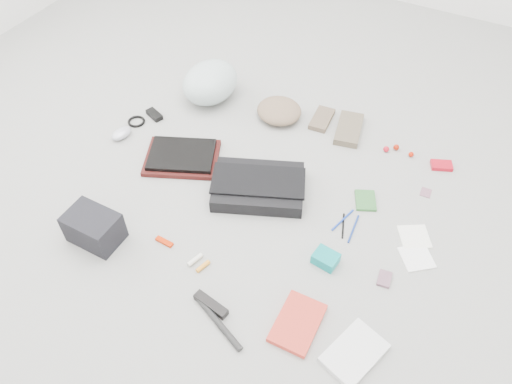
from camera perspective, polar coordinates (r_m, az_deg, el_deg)
The scene contains 33 objects.
ground_plane at distance 2.15m, azimuth -0.00°, elevation -0.89°, with size 4.00×4.00×0.00m, color gray.
messenger_bag at distance 2.16m, azimuth 0.27°, elevation 0.62°, with size 0.39×0.27×0.06m, color black.
bag_flap at distance 2.13m, azimuth 0.27°, elevation 1.30°, with size 0.40×0.18×0.01m, color black.
laptop_sleeve at distance 2.34m, azimuth -8.44°, elevation 3.88°, with size 0.33×0.25×0.02m, color #441311.
laptop at distance 2.32m, azimuth -8.50°, elevation 4.25°, with size 0.30×0.21×0.02m, color black.
bike_helmet at distance 2.62m, azimuth -5.25°, elevation 12.39°, with size 0.26×0.32×0.19m, color silver.
beanie at distance 2.53m, azimuth 2.66°, elevation 9.27°, with size 0.23×0.22×0.08m, color #7F654F.
mitten_left at distance 2.54m, azimuth 7.53°, elevation 8.27°, with size 0.09×0.17×0.03m, color brown.
mitten_right at distance 2.49m, azimuth 10.57°, elevation 7.09°, with size 0.11×0.23×0.03m, color brown.
power_brick at distance 2.59m, azimuth -11.54°, elevation 8.66°, with size 0.09×0.04×0.03m, color black.
cable_coil at distance 2.58m, azimuth -13.51°, elevation 7.84°, with size 0.09×0.09×0.01m, color black.
mouse at distance 2.51m, azimuth -15.12°, elevation 6.50°, with size 0.07×0.11×0.04m, color #B2B2C2.
camera_bag at distance 2.07m, azimuth -18.04°, elevation -3.89°, with size 0.21×0.14×0.13m, color black.
multitool at distance 2.04m, azimuth -10.43°, elevation -5.61°, with size 0.08×0.02×0.01m, color #BC2200.
toiletry_tube_white at distance 1.96m, azimuth -7.00°, elevation -7.71°, with size 0.02×0.02×0.07m, color silver.
toiletry_tube_orange at distance 1.94m, azimuth -6.08°, elevation -8.44°, with size 0.02×0.02×0.06m, color orange.
u_lock at distance 1.85m, azimuth -5.17°, elevation -12.68°, with size 0.14×0.04×0.03m, color black.
bike_pump at distance 1.82m, azimuth -4.26°, elevation -14.74°, with size 0.02×0.02×0.25m, color black.
book_red at distance 1.82m, azimuth 4.77°, elevation -14.69°, with size 0.14×0.22×0.02m, color red.
book_white at distance 1.79m, azimuth 11.18°, elevation -17.61°, with size 0.14×0.21×0.02m, color silver.
notepad at distance 2.19m, azimuth 12.40°, elevation -0.95°, with size 0.08×0.11×0.01m, color #2E652E.
pen_blue at distance 2.10m, azimuth 9.87°, elevation -3.17°, with size 0.01×0.01×0.15m, color #1434A2.
pen_black at distance 2.09m, azimuth 9.93°, elevation -3.82°, with size 0.01×0.01×0.13m, color black.
pen_navy at distance 2.08m, azimuth 11.08°, elevation -4.14°, with size 0.01×0.01×0.15m, color navy.
accordion_wallet at distance 1.95m, azimuth 7.97°, elevation -7.54°, with size 0.09×0.07×0.05m, color #099090.
card_deck at distance 1.97m, azimuth 14.47°, elevation -9.58°, with size 0.05×0.07×0.01m, color #7E5667.
napkin_top at distance 2.12m, azimuth 17.65°, elevation -4.89°, with size 0.12×0.12×0.01m, color white.
napkin_bottom at distance 2.06m, azimuth 17.89°, elevation -7.15°, with size 0.12×0.12×0.01m, color white.
lollipop_a at distance 2.43m, azimuth 14.66°, elevation 4.77°, with size 0.03×0.03×0.03m, color red.
lollipop_b at distance 2.45m, azimuth 15.73°, elevation 4.94°, with size 0.03×0.03×0.03m, color #A51A07.
lollipop_c at distance 2.44m, azimuth 17.31°, elevation 4.12°, with size 0.02×0.02×0.02m, color #BA1702.
altoids_tin at distance 2.43m, azimuth 20.44°, elevation 2.87°, with size 0.09×0.06×0.02m, color red.
stamp_sheet at distance 2.30m, azimuth 18.83°, elevation -0.06°, with size 0.04×0.05×0.00m, color #8E5C6F.
Camera 1 is at (0.66, -1.24, 1.62)m, focal length 35.00 mm.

